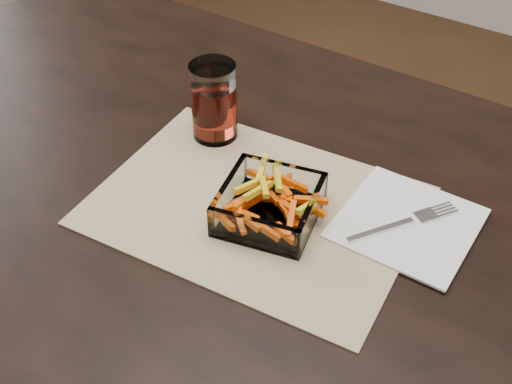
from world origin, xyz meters
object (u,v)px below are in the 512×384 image
dining_table (242,235)px  tumbler (214,104)px  fork (406,222)px  glass_bowl (269,207)px

dining_table → tumbler: 0.21m
fork → glass_bowl: bearing=-117.1°
tumbler → fork: (0.35, -0.02, -0.05)m
dining_table → glass_bowl: 0.13m
tumbler → fork: size_ratio=0.83×
dining_table → tumbler: bearing=141.5°
dining_table → tumbler: tumbler is taller
glass_bowl → tumbler: tumbler is taller
tumbler → glass_bowl: bearing=-32.8°
glass_bowl → fork: bearing=29.8°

